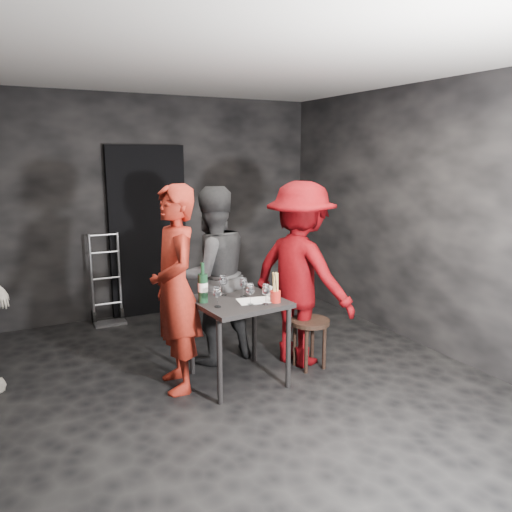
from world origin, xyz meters
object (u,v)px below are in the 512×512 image
man_maroon (301,259)px  wine_bottle (203,287)px  tasting_table (238,311)px  stool (310,329)px  hand_truck (108,306)px  woman_black (211,264)px  server_red (175,272)px  breadstick_cup (275,288)px

man_maroon → wine_bottle: (-1.00, -0.04, -0.14)m
tasting_table → stool: (0.72, -0.05, -0.27)m
man_maroon → stool: bearing=162.7°
hand_truck → woman_black: (0.70, -1.59, 0.76)m
server_red → woman_black: server_red is taller
woman_black → breadstick_cup: (0.27, -0.76, -0.09)m
wine_bottle → breadstick_cup: (0.55, -0.28, -0.01)m
breadstick_cup → tasting_table: bearing=140.1°
stool → server_red: bearing=171.5°
hand_truck → wine_bottle: bearing=-76.8°
hand_truck → tasting_table: bearing=-69.8°
tasting_table → breadstick_cup: breadstick_cup is taller
breadstick_cup → wine_bottle: bearing=152.6°
man_maroon → wine_bottle: size_ratio=5.91×
tasting_table → man_maroon: (0.71, 0.11, 0.37)m
hand_truck → tasting_table: size_ratio=1.44×
tasting_table → wine_bottle: size_ratio=2.17×
server_red → breadstick_cup: 0.86m
hand_truck → man_maroon: man_maroon is taller
hand_truck → server_red: size_ratio=0.53×
woman_black → man_maroon: 0.86m
hand_truck → breadstick_cup: hand_truck is taller
man_maroon → woman_black: bearing=38.2°
tasting_table → server_red: size_ratio=0.36×
man_maroon → wine_bottle: man_maroon is taller
tasting_table → hand_truck: bearing=108.6°
tasting_table → breadstick_cup: (0.25, -0.21, 0.22)m
woman_black → wine_bottle: bearing=54.4°
wine_bottle → breadstick_cup: size_ratio=1.23×
server_red → man_maroon: bearing=93.5°
server_red → woman_black: bearing=134.7°
tasting_table → breadstick_cup: 0.40m
breadstick_cup → hand_truck: bearing=112.4°
stool → server_red: server_red is taller
server_red → woman_black: 0.66m
server_red → man_maroon: (1.23, -0.02, -0.01)m
woman_black → hand_truck: bearing=-72.1°
stool → tasting_table: bearing=176.0°
man_maroon → breadstick_cup: size_ratio=7.28×
stool → wine_bottle: 1.14m
stool → man_maroon: man_maroon is taller
hand_truck → tasting_table: (0.72, -2.14, 0.45)m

